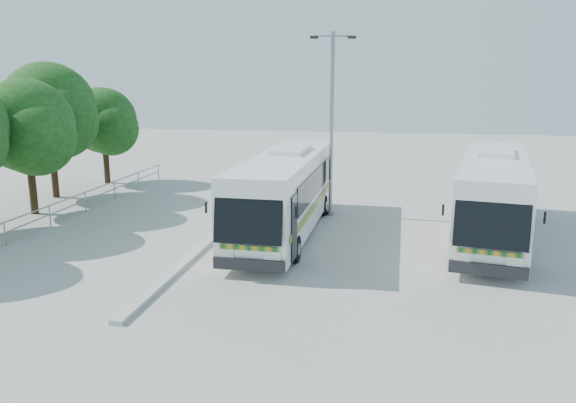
% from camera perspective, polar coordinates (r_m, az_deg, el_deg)
% --- Properties ---
extents(ground, '(100.00, 100.00, 0.00)m').
position_cam_1_polar(ground, '(20.47, -3.56, -6.01)').
color(ground, '#A2A29D').
rests_on(ground, ground).
extents(kerb_divider, '(0.40, 16.00, 0.15)m').
position_cam_1_polar(kerb_divider, '(22.90, -7.97, -3.90)').
color(kerb_divider, '#B2B2AD').
rests_on(kerb_divider, ground).
extents(railing, '(0.06, 22.00, 1.00)m').
position_cam_1_polar(railing, '(27.77, -21.96, -0.38)').
color(railing, gray).
rests_on(railing, ground).
extents(tree_far_c, '(4.97, 4.69, 6.49)m').
position_cam_1_polar(tree_far_c, '(29.35, -24.91, 6.98)').
color(tree_far_c, '#382314').
rests_on(tree_far_c, ground).
extents(tree_far_d, '(5.62, 5.30, 7.33)m').
position_cam_1_polar(tree_far_d, '(33.04, -23.03, 8.60)').
color(tree_far_d, '#382314').
rests_on(tree_far_d, ground).
extents(tree_far_e, '(4.54, 4.28, 5.92)m').
position_cam_1_polar(tree_far_e, '(36.61, -18.15, 7.79)').
color(tree_far_e, '#382314').
rests_on(tree_far_e, ground).
extents(coach_main, '(2.78, 12.10, 3.34)m').
position_cam_1_polar(coach_main, '(23.61, -0.20, 1.11)').
color(coach_main, white).
rests_on(coach_main, ground).
extents(coach_adjacent, '(4.42, 12.27, 3.34)m').
position_cam_1_polar(coach_adjacent, '(24.36, 20.08, 0.70)').
color(coach_adjacent, silver).
rests_on(coach_adjacent, ground).
extents(lamppost, '(2.08, 0.55, 8.53)m').
position_cam_1_polar(lamppost, '(26.44, 4.46, 8.58)').
color(lamppost, gray).
rests_on(lamppost, ground).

